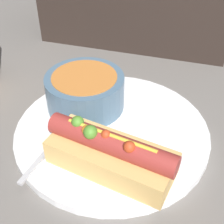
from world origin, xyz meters
name	(u,v)px	position (x,y,z in m)	size (l,w,h in m)	color
ground_plane	(112,134)	(0.00, 0.00, 0.00)	(4.00, 4.00, 0.00)	slate
dinner_plate	(112,131)	(0.00, 0.00, 0.01)	(0.28, 0.28, 0.01)	white
hot_dog	(111,153)	(0.02, -0.07, 0.04)	(0.17, 0.09, 0.06)	#DBAD60
soup_bowl	(85,90)	(-0.05, 0.04, 0.04)	(0.12, 0.12, 0.05)	slate
spoon	(75,118)	(-0.06, 0.00, 0.02)	(0.04, 0.18, 0.01)	#B7B7BC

